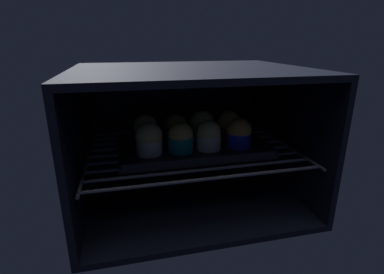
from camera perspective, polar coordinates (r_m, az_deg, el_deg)
name	(u,v)px	position (r cm, az deg, el deg)	size (l,w,h in cm)	color
oven_cavity	(187,132)	(83.36, -0.95, 0.89)	(59.00, 47.00, 37.00)	black
oven_rack	(191,149)	(80.55, -0.29, -2.30)	(54.80, 42.00, 0.80)	#444756
baking_tray	(192,147)	(78.59, 0.00, -1.98)	(38.56, 23.09, 2.20)	black
muffin_row0_col0	(149,139)	(72.19, -8.43, -0.46)	(6.67, 6.67, 8.07)	silver
muffin_row0_col1	(181,138)	(73.10, -2.22, -0.17)	(6.36, 6.36, 7.95)	#0C8C84
muffin_row0_col2	(209,136)	(74.83, 3.26, 0.21)	(6.36, 6.36, 7.69)	silver
muffin_row0_col3	(239,134)	(77.35, 9.16, 0.61)	(6.51, 6.51, 7.71)	#1928B7
muffin_row1_col0	(145,130)	(79.33, -9.12, 1.28)	(6.36, 6.36, 8.17)	#1928B7
muffin_row1_col1	(176,129)	(80.41, -3.12, 1.58)	(6.36, 6.36, 8.12)	#7A238C
muffin_row1_col2	(202,126)	(82.01, 2.01, 2.16)	(6.84, 6.84, 8.31)	silver
muffin_row1_col3	(229,125)	(83.96, 7.20, 2.25)	(6.62, 6.62, 7.93)	red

